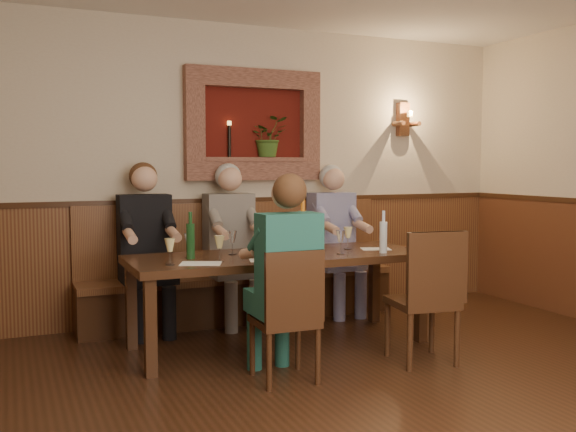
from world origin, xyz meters
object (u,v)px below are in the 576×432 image
chair_near_right (423,324)px  spittoon_bucket (270,241)px  dining_table (279,263)px  wine_bottle_green_a (303,232)px  wine_bottle_green_b (191,240)px  chair_near_left (285,342)px  person_bench_right (336,252)px  water_bottle (383,236)px  person_bench_left (147,262)px  person_chair_front (284,295)px  bench (240,286)px  person_bench_mid (232,258)px

chair_near_right → spittoon_bucket: bearing=145.3°
dining_table → wine_bottle_green_a: bearing=-32.5°
chair_near_right → wine_bottle_green_b: size_ratio=2.76×
chair_near_left → person_bench_right: bearing=54.8°
dining_table → chair_near_left: chair_near_left is taller
person_bench_right → chair_near_left: bearing=-127.3°
water_bottle → person_bench_left: bearing=146.6°
person_bench_right → person_chair_front: person_bench_right is taller
spittoon_bucket → wine_bottle_green_b: wine_bottle_green_b is taller
wine_bottle_green_b → person_chair_front: bearing=-62.5°
dining_table → water_bottle: size_ratio=6.94×
wine_bottle_green_b → water_bottle: size_ratio=1.04×
bench → person_bench_left: (-0.90, -0.11, 0.29)m
person_bench_left → person_bench_right: 1.85m
person_bench_left → person_chair_front: person_bench_left is taller
bench → person_bench_mid: person_bench_mid is taller
bench → chair_near_right: (0.80, -1.78, -0.04)m
dining_table → wine_bottle_green_b: size_ratio=6.68×
dining_table → person_bench_left: person_bench_left is taller
person_bench_right → wine_bottle_green_a: 1.27m
person_bench_mid → water_bottle: 1.47m
water_bottle → dining_table: bearing=160.5°
dining_table → person_bench_right: size_ratio=1.63×
person_bench_left → wine_bottle_green_a: (1.06, -0.94, 0.31)m
person_bench_mid → wine_bottle_green_a: size_ratio=3.37×
chair_near_right → spittoon_bucket: 1.34m
chair_near_right → person_chair_front: bearing=-175.3°
wine_bottle_green_b → person_bench_left: bearing=102.5°
chair_near_left → person_bench_mid: person_bench_mid is taller
dining_table → wine_bottle_green_b: (-0.72, 0.04, 0.22)m
person_bench_right → person_chair_front: (-1.25, -1.61, -0.03)m
person_bench_right → wine_bottle_green_b: person_bench_right is taller
wine_bottle_green_a → person_chair_front: bearing=-124.2°
person_bench_mid → spittoon_bucket: 0.89m
chair_near_left → wine_bottle_green_a: 1.08m
dining_table → chair_near_right: bearing=-46.3°
spittoon_bucket → water_bottle: 0.93m
dining_table → water_bottle: (0.80, -0.28, 0.21)m
person_bench_right → person_chair_front: bearing=-127.8°
person_bench_right → wine_bottle_green_a: (-0.80, -0.94, 0.32)m
person_bench_right → person_bench_mid: bearing=-180.0°
water_bottle → chair_near_left: bearing=-154.4°
spittoon_bucket → dining_table: bearing=11.7°
bench → spittoon_bucket: size_ratio=13.32×
person_chair_front → water_bottle: person_chair_front is taller
wine_bottle_green_b → water_bottle: bearing=-11.9°
spittoon_bucket → wine_bottle_green_a: 0.28m
bench → chair_near_left: size_ratio=3.29×
spittoon_bucket → person_bench_left: bearing=133.4°
wine_bottle_green_a → wine_bottle_green_b: wine_bottle_green_a is taller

